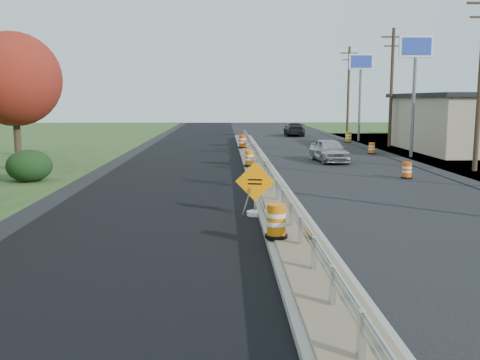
{
  "coord_description": "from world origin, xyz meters",
  "views": [
    {
      "loc": [
        -1.9,
        -18.98,
        3.82
      ],
      "look_at": [
        -1.37,
        -0.99,
        1.1
      ],
      "focal_mm": 40.0,
      "sensor_mm": 36.0,
      "label": 1
    }
  ],
  "objects_px": {
    "caution_sign": "(255,202)",
    "barrel_shoulder_near": "(407,171)",
    "barrel_median_far": "(242,142)",
    "barrel_median_mid": "(249,159)",
    "barrel_median_near": "(276,222)",
    "barrel_shoulder_far": "(348,137)",
    "barrel_shoulder_mid": "(372,149)",
    "car_dark_far": "(294,129)",
    "car_silver": "(329,150)"
  },
  "relations": [
    {
      "from": "barrel_median_far",
      "to": "barrel_shoulder_near",
      "type": "distance_m",
      "value": 16.09
    },
    {
      "from": "barrel_shoulder_near",
      "to": "barrel_shoulder_mid",
      "type": "xyz_separation_m",
      "value": [
        1.53,
        11.85,
        -0.01
      ]
    },
    {
      "from": "caution_sign",
      "to": "barrel_median_far",
      "type": "relative_size",
      "value": 1.86
    },
    {
      "from": "caution_sign",
      "to": "barrel_median_far",
      "type": "distance_m",
      "value": 22.46
    },
    {
      "from": "barrel_median_near",
      "to": "barrel_median_mid",
      "type": "bearing_deg",
      "value": 90.0
    },
    {
      "from": "barrel_median_near",
      "to": "car_silver",
      "type": "height_order",
      "value": "car_silver"
    },
    {
      "from": "barrel_shoulder_mid",
      "to": "barrel_median_near",
      "type": "bearing_deg",
      "value": -110.89
    },
    {
      "from": "caution_sign",
      "to": "car_silver",
      "type": "bearing_deg",
      "value": 80.98
    },
    {
      "from": "barrel_median_far",
      "to": "barrel_shoulder_mid",
      "type": "bearing_deg",
      "value": -14.54
    },
    {
      "from": "barrel_shoulder_mid",
      "to": "barrel_shoulder_near",
      "type": "bearing_deg",
      "value": -97.37
    },
    {
      "from": "barrel_shoulder_mid",
      "to": "caution_sign",
      "type": "bearing_deg",
      "value": -115.14
    },
    {
      "from": "car_dark_far",
      "to": "barrel_median_near",
      "type": "bearing_deg",
      "value": 84.04
    },
    {
      "from": "caution_sign",
      "to": "barrel_median_far",
      "type": "xyz_separation_m",
      "value": [
        0.35,
        22.46,
        0.24
      ]
    },
    {
      "from": "barrel_median_mid",
      "to": "car_dark_far",
      "type": "relative_size",
      "value": 0.18
    },
    {
      "from": "caution_sign",
      "to": "barrel_shoulder_mid",
      "type": "xyz_separation_m",
      "value": [
        9.43,
        20.11,
        -0.08
      ]
    },
    {
      "from": "barrel_shoulder_far",
      "to": "barrel_median_near",
      "type": "bearing_deg",
      "value": -106.07
    },
    {
      "from": "barrel_shoulder_near",
      "to": "barrel_shoulder_far",
      "type": "bearing_deg",
      "value": 84.27
    },
    {
      "from": "caution_sign",
      "to": "car_dark_far",
      "type": "bearing_deg",
      "value": 91.35
    },
    {
      "from": "car_silver",
      "to": "barrel_shoulder_mid",
      "type": "bearing_deg",
      "value": 44.38
    },
    {
      "from": "barrel_median_near",
      "to": "barrel_shoulder_near",
      "type": "distance_m",
      "value": 14.13
    },
    {
      "from": "barrel_shoulder_far",
      "to": "car_silver",
      "type": "relative_size",
      "value": 0.22
    },
    {
      "from": "barrel_median_far",
      "to": "barrel_median_mid",
      "type": "bearing_deg",
      "value": -90.0
    },
    {
      "from": "barrel_median_mid",
      "to": "barrel_shoulder_far",
      "type": "relative_size",
      "value": 0.9
    },
    {
      "from": "barrel_median_far",
      "to": "car_dark_far",
      "type": "height_order",
      "value": "car_dark_far"
    },
    {
      "from": "barrel_shoulder_near",
      "to": "barrel_shoulder_far",
      "type": "relative_size",
      "value": 0.85
    },
    {
      "from": "barrel_median_mid",
      "to": "barrel_shoulder_far",
      "type": "bearing_deg",
      "value": 62.39
    },
    {
      "from": "caution_sign",
      "to": "barrel_shoulder_near",
      "type": "distance_m",
      "value": 11.42
    },
    {
      "from": "barrel_median_near",
      "to": "barrel_shoulder_mid",
      "type": "distance_m",
      "value": 25.47
    },
    {
      "from": "barrel_median_mid",
      "to": "barrel_median_far",
      "type": "height_order",
      "value": "barrel_median_far"
    },
    {
      "from": "barrel_shoulder_mid",
      "to": "car_silver",
      "type": "bearing_deg",
      "value": -129.63
    },
    {
      "from": "barrel_median_mid",
      "to": "barrel_shoulder_near",
      "type": "height_order",
      "value": "barrel_median_mid"
    },
    {
      "from": "car_dark_far",
      "to": "barrel_shoulder_far",
      "type": "bearing_deg",
      "value": 114.38
    },
    {
      "from": "barrel_median_mid",
      "to": "car_dark_far",
      "type": "xyz_separation_m",
      "value": [
        6.06,
        27.65,
        0.06
      ]
    },
    {
      "from": "barrel_shoulder_mid",
      "to": "barrel_shoulder_far",
      "type": "xyz_separation_m",
      "value": [
        0.67,
        10.06,
        0.07
      ]
    },
    {
      "from": "barrel_median_near",
      "to": "barrel_shoulder_near",
      "type": "height_order",
      "value": "barrel_median_near"
    },
    {
      "from": "caution_sign",
      "to": "barrel_shoulder_near",
      "type": "xyz_separation_m",
      "value": [
        7.9,
        8.25,
        -0.08
      ]
    },
    {
      "from": "car_silver",
      "to": "car_dark_far",
      "type": "distance_m",
      "value": 23.86
    },
    {
      "from": "barrel_shoulder_mid",
      "to": "car_silver",
      "type": "height_order",
      "value": "car_silver"
    },
    {
      "from": "caution_sign",
      "to": "barrel_shoulder_far",
      "type": "distance_m",
      "value": 31.81
    },
    {
      "from": "barrel_shoulder_mid",
      "to": "barrel_median_mid",
      "type": "bearing_deg",
      "value": -136.61
    },
    {
      "from": "caution_sign",
      "to": "barrel_shoulder_far",
      "type": "xyz_separation_m",
      "value": [
        10.1,
        30.16,
        -0.01
      ]
    },
    {
      "from": "barrel_median_far",
      "to": "barrel_shoulder_near",
      "type": "bearing_deg",
      "value": -62.01
    },
    {
      "from": "barrel_shoulder_near",
      "to": "barrel_shoulder_far",
      "type": "xyz_separation_m",
      "value": [
        2.2,
        21.91,
        0.07
      ]
    },
    {
      "from": "barrel_median_far",
      "to": "barrel_shoulder_far",
      "type": "xyz_separation_m",
      "value": [
        9.75,
        7.7,
        -0.24
      ]
    },
    {
      "from": "caution_sign",
      "to": "car_dark_far",
      "type": "height_order",
      "value": "caution_sign"
    },
    {
      "from": "barrel_shoulder_near",
      "to": "car_dark_far",
      "type": "distance_m",
      "value": 30.95
    },
    {
      "from": "barrel_median_mid",
      "to": "barrel_shoulder_mid",
      "type": "relative_size",
      "value": 1.07
    },
    {
      "from": "barrel_shoulder_mid",
      "to": "barrel_shoulder_far",
      "type": "distance_m",
      "value": 10.08
    },
    {
      "from": "car_silver",
      "to": "car_dark_far",
      "type": "height_order",
      "value": "car_silver"
    },
    {
      "from": "barrel_median_near",
      "to": "barrel_shoulder_far",
      "type": "height_order",
      "value": "barrel_median_near"
    }
  ]
}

